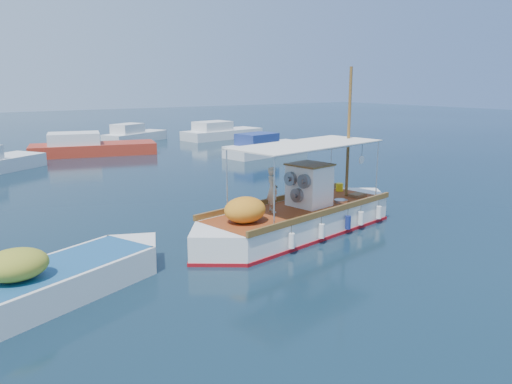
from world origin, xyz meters
TOP-DOWN VIEW (x-y plane):
  - ground at (0.00, 0.00)m, footprint 160.00×160.00m
  - fishing_caique at (-0.28, -0.74)m, footprint 9.37×3.70m
  - dinghy at (-8.56, -1.60)m, footprint 6.37×3.66m
  - bg_boat_n at (-0.76, 22.04)m, footprint 8.91×4.89m
  - bg_boat_ne at (9.33, 14.89)m, footprint 6.76×3.38m
  - bg_boat_e at (12.06, 25.71)m, footprint 7.94×3.80m
  - bg_boat_far_n at (4.66, 27.73)m, footprint 6.36×4.60m

SIDE VIEW (x-z plane):
  - ground at x=0.00m, z-range 0.00..0.00m
  - dinghy at x=-8.56m, z-range -0.49..1.19m
  - bg_boat_far_n at x=4.66m, z-range -0.41..1.39m
  - bg_boat_ne at x=9.33m, z-range -0.41..1.39m
  - bg_boat_e at x=12.06m, z-range -0.41..1.39m
  - bg_boat_n at x=-0.76m, z-range -0.41..1.39m
  - fishing_caique at x=-0.28m, z-range -2.39..3.41m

